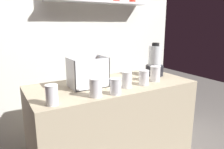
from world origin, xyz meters
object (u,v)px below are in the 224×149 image
at_px(carrot_display_bin, 87,77).
at_px(juice_cup_orange_far_left, 52,96).
at_px(juice_cup_orange_right, 127,80).
at_px(juice_cup_carrot_rightmost, 155,75).
at_px(juice_cup_carrot_far_right, 144,79).
at_px(blender_pitcher, 155,63).
at_px(juice_cup_pomegranate_middle, 116,87).
at_px(juice_cup_beet_left, 96,89).

distance_m(carrot_display_bin, juice_cup_orange_far_left, 0.45).
distance_m(juice_cup_orange_right, juice_cup_carrot_rightmost, 0.33).
bearing_deg(juice_cup_orange_right, juice_cup_carrot_far_right, -0.72).
bearing_deg(blender_pitcher, juice_cup_orange_right, -155.79).
distance_m(juice_cup_pomegranate_middle, juice_cup_carrot_far_right, 0.34).
distance_m(carrot_display_bin, juice_cup_carrot_rightmost, 0.61).
xyz_separation_m(juice_cup_orange_far_left, juice_cup_carrot_far_right, (0.79, 0.07, -0.00)).
xyz_separation_m(carrot_display_bin, blender_pitcher, (0.73, 0.02, 0.05)).
relative_size(juice_cup_beet_left, juice_cup_carrot_rightmost, 0.99).
bearing_deg(juice_cup_carrot_far_right, juice_cup_beet_left, -172.05).
xyz_separation_m(juice_cup_beet_left, juice_cup_carrot_far_right, (0.48, 0.07, -0.00)).
relative_size(blender_pitcher, juice_cup_beet_left, 2.42).
xyz_separation_m(blender_pitcher, juice_cup_orange_far_left, (-1.09, -0.29, -0.07)).
xyz_separation_m(juice_cup_orange_right, juice_cup_carrot_far_right, (0.17, -0.00, -0.01)).
distance_m(carrot_display_bin, juice_cup_pomegranate_middle, 0.31).
relative_size(juice_cup_beet_left, juice_cup_orange_right, 1.02).
bearing_deg(juice_cup_beet_left, juice_cup_orange_far_left, -179.25).
relative_size(carrot_display_bin, juice_cup_orange_right, 2.25).
bearing_deg(juice_cup_carrot_far_right, juice_cup_pomegranate_middle, -164.42).
bearing_deg(juice_cup_orange_far_left, juice_cup_carrot_rightmost, 6.85).
xyz_separation_m(juice_cup_orange_far_left, juice_cup_orange_right, (0.62, 0.07, 0.00)).
relative_size(juice_cup_carrot_far_right, juice_cup_carrot_rightmost, 0.93).
height_order(juice_cup_orange_far_left, juice_cup_pomegranate_middle, juice_cup_orange_far_left).
height_order(juice_cup_carrot_far_right, juice_cup_carrot_rightmost, juice_cup_carrot_rightmost).
xyz_separation_m(juice_cup_orange_right, juice_cup_carrot_rightmost, (0.33, 0.04, -0.00)).
bearing_deg(juice_cup_carrot_far_right, juice_cup_orange_right, 179.28).
relative_size(juice_cup_orange_far_left, juice_cup_beet_left, 0.99).
height_order(blender_pitcher, juice_cup_orange_right, blender_pitcher).
relative_size(blender_pitcher, juice_cup_orange_right, 2.47).
bearing_deg(juice_cup_pomegranate_middle, carrot_display_bin, 108.60).
distance_m(blender_pitcher, juice_cup_orange_right, 0.52).
relative_size(carrot_display_bin, juice_cup_beet_left, 2.21).
height_order(juice_cup_orange_far_left, juice_cup_beet_left, juice_cup_beet_left).
bearing_deg(carrot_display_bin, juice_cup_carrot_rightmost, -14.50).
height_order(juice_cup_beet_left, juice_cup_carrot_rightmost, juice_cup_carrot_rightmost).
distance_m(juice_cup_orange_far_left, juice_cup_beet_left, 0.31).
bearing_deg(carrot_display_bin, juice_cup_pomegranate_middle, -71.40).
xyz_separation_m(blender_pitcher, juice_cup_orange_right, (-0.47, -0.21, -0.07)).
xyz_separation_m(juice_cup_pomegranate_middle, juice_cup_orange_right, (0.16, 0.09, 0.01)).
distance_m(juice_cup_beet_left, juice_cup_orange_right, 0.32).
height_order(juice_cup_pomegranate_middle, juice_cup_carrot_rightmost, juice_cup_carrot_rightmost).
height_order(carrot_display_bin, juice_cup_carrot_rightmost, carrot_display_bin).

